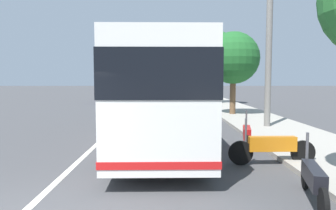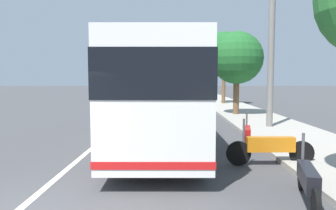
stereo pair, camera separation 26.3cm
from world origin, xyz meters
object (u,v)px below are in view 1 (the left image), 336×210
motorcycle_nearest_curb (272,147)px  coach_bus (160,89)px  car_far_distant (166,91)px  roadside_tree_far_block (219,49)px  roadside_tree_mid_block (233,58)px  utility_pole (269,58)px  motorcycle_angled (313,179)px  motorcycle_by_tree (247,135)px  car_behind_bus (166,90)px  car_oncoming (111,96)px

motorcycle_nearest_curb → coach_bus: bearing=-47.6°
car_far_distant → roadside_tree_far_block: (-12.69, -4.84, 4.33)m
motorcycle_nearest_curb → roadside_tree_far_block: 21.63m
roadside_tree_mid_block → utility_pole: (-5.44, -0.52, -0.34)m
coach_bus → motorcycle_angled: size_ratio=4.99×
motorcycle_angled → motorcycle_by_tree: (4.96, 0.03, -0.00)m
car_behind_bus → roadside_tree_far_block: size_ratio=0.68×
motorcycle_nearest_curb → motorcycle_by_tree: bearing=-88.2°
motorcycle_by_tree → roadside_tree_mid_block: 10.23m
motorcycle_angled → car_oncoming: car_oncoming is taller
coach_bus → car_far_distant: size_ratio=2.57×
coach_bus → roadside_tree_far_block: (17.84, -5.07, 3.09)m
motorcycle_by_tree → motorcycle_angled: bearing=-167.6°
motorcycle_angled → roadside_tree_far_block: 24.31m
motorcycle_angled → motorcycle_nearest_curb: size_ratio=0.93×
coach_bus → car_behind_bus: (37.19, -0.17, -1.21)m
motorcycle_angled → roadside_tree_far_block: (23.78, -2.07, 4.61)m
car_behind_bus → motorcycle_angled: bearing=-174.5°
car_oncoming → roadside_tree_mid_block: size_ratio=0.83×
motorcycle_angled → coach_bus: bearing=40.6°
coach_bus → motorcycle_nearest_curb: (-3.22, -3.10, -1.47)m
car_far_distant → roadside_tree_mid_block: size_ratio=0.81×
car_oncoming → car_behind_bus: (16.81, -5.50, 0.07)m
car_behind_bus → motorcycle_nearest_curb: bearing=-174.1°
coach_bus → roadside_tree_mid_block: 9.85m
motorcycle_by_tree → car_behind_bus: size_ratio=0.47×
car_far_distant → motorcycle_by_tree: bearing=-175.9°
motorcycle_nearest_curb → car_behind_bus: 40.52m
motorcycle_angled → utility_pole: size_ratio=0.33×
roadside_tree_far_block → car_far_distant: bearing=20.9°
motorcycle_angled → motorcycle_by_tree: 4.96m
motorcycle_nearest_curb → utility_pole: (6.40, -1.87, 2.83)m
coach_bus → car_far_distant: (30.52, -0.23, -1.24)m
coach_bus → motorcycle_angled: bearing=-154.1°
roadside_tree_mid_block → coach_bus: bearing=152.7°
motorcycle_nearest_curb → car_far_distant: size_ratio=0.55×
car_behind_bus → coach_bus: bearing=-178.5°
roadside_tree_mid_block → motorcycle_angled: bearing=174.3°
utility_pole → coach_bus: bearing=122.6°
motorcycle_angled → roadside_tree_far_block: size_ratio=0.33×
coach_bus → car_behind_bus: coach_bus is taller
motorcycle_by_tree → roadside_tree_mid_block: roadside_tree_mid_block is taller
motorcycle_angled → roadside_tree_far_block: roadside_tree_far_block is taller
car_oncoming → utility_pole: utility_pole is taller
car_behind_bus → motorcycle_by_tree: bearing=-174.0°
motorcycle_nearest_curb → utility_pole: bearing=-107.8°
motorcycle_nearest_curb → roadside_tree_far_block: roadside_tree_far_block is taller
roadside_tree_far_block → utility_pole: (-14.65, 0.10, -1.74)m
coach_bus → roadside_tree_mid_block: roadside_tree_mid_block is taller
coach_bus → utility_pole: utility_pole is taller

